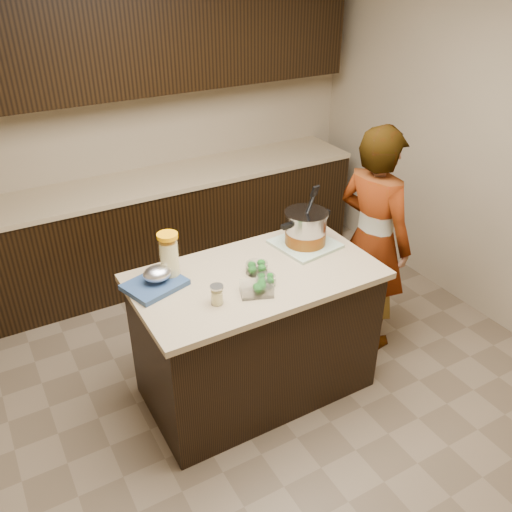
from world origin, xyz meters
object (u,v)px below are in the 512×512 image
Objects in this scene: stock_pot at (306,230)px; lemonade_pitcher at (169,258)px; island at (256,334)px; person at (373,240)px.

lemonade_pitcher is (-0.90, 0.06, 0.02)m from stock_pot.
island is 0.77m from lemonade_pitcher.
stock_pot is at bearing 17.75° from island.
lemonade_pitcher is (-0.46, 0.20, 0.58)m from island.
island is 0.89× the size of person.
person is (0.98, 0.09, 0.36)m from island.
stock_pot is at bearing 73.81° from person.
stock_pot reaches higher than island.
lemonade_pitcher is 0.18× the size of person.
person is at bearing -4.23° from lemonade_pitcher.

